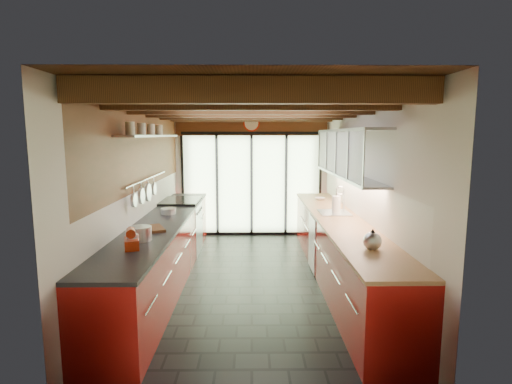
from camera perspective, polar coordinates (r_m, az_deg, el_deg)
The scene contains 18 objects.
ground at distance 6.01m, azimuth -0.62°, elevation -12.43°, with size 5.50×5.50×0.00m, color black.
room_shell at distance 5.65m, azimuth -0.64°, elevation 3.48°, with size 5.50×5.50×5.50m.
ceiling_beams at distance 6.02m, azimuth -0.66°, elevation 11.47°, with size 3.14×5.06×4.90m.
glass_door at distance 8.33m, azimuth -0.65°, elevation 5.03°, with size 2.95×0.10×2.90m.
left_counter at distance 6.00m, azimuth -13.01°, elevation -8.04°, with size 0.68×5.00×0.92m.
range_stove at distance 7.38m, azimuth -10.62°, elevation -4.86°, with size 0.66×0.90×0.97m.
right_counter at distance 6.00m, azimuth 11.75°, elevation -8.00°, with size 0.68×5.00×0.92m.
sink_assembly at distance 6.27m, azimuth 11.22°, elevation -2.60°, with size 0.45×0.52×0.43m.
upper_cabinets_right at distance 6.10m, azimuth 12.96°, elevation 5.47°, with size 0.34×3.00×3.00m.
left_wall_fixtures at distance 5.96m, azimuth -14.96°, elevation 5.64°, with size 0.28×2.60×0.96m.
stand_mixer at distance 4.45m, azimuth -17.33°, elevation -6.59°, with size 0.21×0.28×0.23m.
pot_large at distance 4.76m, azimuth -16.18°, elevation -5.71°, with size 0.25×0.25×0.16m, color silver.
pot_small at distance 6.23m, azimuth -12.41°, elevation -2.68°, with size 0.23×0.23×0.09m, color silver.
cutting_board at distance 5.24m, azimuth -14.72°, elevation -5.11°, with size 0.28×0.40×0.03m, color brown.
kettle at distance 4.39m, azimuth 16.29°, elevation -6.59°, with size 0.23×0.26×0.23m.
paper_towel at distance 6.10m, azimuth 11.38°, elevation -1.92°, with size 0.16×0.16×0.34m.
soap_bottle at distance 6.13m, azimuth 11.34°, elevation -2.32°, with size 0.09×0.09×0.19m, color silver.
bowl at distance 7.49m, azimuth 9.12°, elevation -0.94°, with size 0.18×0.18×0.05m, color silver.
Camera 1 is at (-0.00, -5.63, 2.12)m, focal length 28.00 mm.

